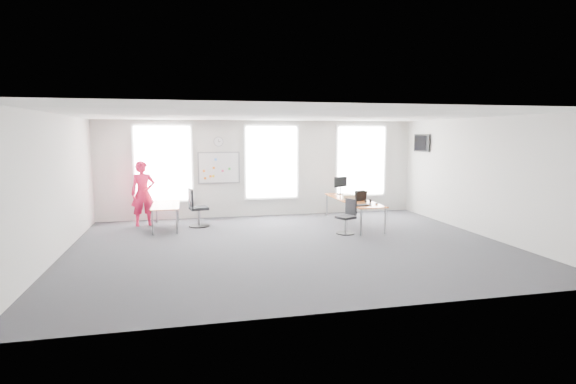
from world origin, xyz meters
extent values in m
plane|color=#28272C|center=(0.00, 0.00, 0.00)|extent=(10.00, 10.00, 0.00)
plane|color=white|center=(0.00, 0.00, 3.00)|extent=(10.00, 10.00, 0.00)
plane|color=silver|center=(0.00, 4.00, 1.50)|extent=(10.00, 0.00, 10.00)
plane|color=silver|center=(0.00, -4.00, 1.50)|extent=(10.00, 0.00, 10.00)
plane|color=silver|center=(-5.00, 0.00, 1.50)|extent=(0.00, 10.00, 10.00)
plane|color=silver|center=(5.00, 0.00, 1.50)|extent=(0.00, 10.00, 10.00)
cube|color=white|center=(-3.00, 3.97, 1.70)|extent=(1.60, 0.06, 2.20)
cube|color=white|center=(0.30, 3.97, 1.70)|extent=(1.60, 0.06, 2.20)
cube|color=white|center=(3.30, 3.97, 1.70)|extent=(1.60, 0.06, 2.20)
cube|color=#DA5C29|center=(2.31, 2.02, 0.70)|extent=(0.79, 2.95, 0.03)
cylinder|color=gray|center=(1.97, 0.61, 0.34)|extent=(0.05, 0.05, 0.69)
cylinder|color=gray|center=(2.64, 0.61, 0.34)|extent=(0.05, 0.05, 0.69)
cylinder|color=gray|center=(1.97, 3.44, 0.34)|extent=(0.05, 0.05, 0.69)
cylinder|color=gray|center=(2.64, 3.44, 0.34)|extent=(0.05, 0.05, 0.69)
cube|color=#DA5C29|center=(-2.91, 2.69, 0.65)|extent=(0.73, 1.82, 0.03)
cylinder|color=gray|center=(-3.22, 1.84, 0.32)|extent=(0.05, 0.05, 0.64)
cylinder|color=gray|center=(-2.61, 1.84, 0.32)|extent=(0.05, 0.05, 0.64)
cylinder|color=gray|center=(-3.22, 3.54, 0.32)|extent=(0.05, 0.05, 0.64)
cylinder|color=gray|center=(-2.61, 3.54, 0.32)|extent=(0.05, 0.05, 0.64)
cylinder|color=black|center=(1.66, 0.89, 0.01)|extent=(0.48, 0.48, 0.03)
cylinder|color=gray|center=(1.66, 0.89, 0.22)|extent=(0.06, 0.06, 0.39)
cube|color=black|center=(1.66, 0.89, 0.43)|extent=(0.53, 0.53, 0.06)
cube|color=black|center=(1.83, 0.97, 0.69)|extent=(0.20, 0.37, 0.41)
cylinder|color=black|center=(-2.02, 2.70, 0.02)|extent=(0.57, 0.57, 0.03)
cylinder|color=gray|center=(-2.02, 2.70, 0.26)|extent=(0.07, 0.07, 0.46)
cube|color=black|center=(-2.02, 2.70, 0.52)|extent=(0.57, 0.57, 0.08)
cube|color=black|center=(-2.24, 2.66, 0.83)|extent=(0.14, 0.47, 0.50)
imported|color=red|center=(-3.54, 3.20, 0.92)|extent=(0.75, 0.58, 1.83)
cube|color=silver|center=(-1.35, 3.97, 1.55)|extent=(1.20, 0.03, 0.90)
cylinder|color=gray|center=(-1.35, 3.97, 2.35)|extent=(0.30, 0.04, 0.30)
cube|color=black|center=(4.95, 3.00, 2.30)|extent=(0.06, 0.90, 0.55)
cube|color=black|center=(2.16, 0.94, 0.73)|extent=(0.46, 0.27, 0.02)
ellipsoid|color=black|center=(2.56, 1.01, 0.74)|extent=(0.11, 0.14, 0.05)
cylinder|color=black|center=(2.46, 1.21, 0.72)|extent=(0.07, 0.07, 0.01)
cylinder|color=black|center=(2.42, 1.40, 0.76)|extent=(0.04, 0.09, 0.09)
cylinder|color=black|center=(2.56, 1.40, 0.76)|extent=(0.04, 0.09, 0.09)
cylinder|color=gold|center=(2.42, 1.40, 0.76)|extent=(0.01, 0.09, 0.09)
cube|color=black|center=(2.49, 1.40, 0.81)|extent=(0.15, 0.02, 0.01)
cube|color=black|center=(2.40, 1.75, 0.87)|extent=(0.37, 0.18, 0.30)
cube|color=#FA6400|center=(2.40, 1.67, 0.86)|extent=(0.36, 0.20, 0.27)
cube|color=black|center=(2.40, 1.65, 0.87)|extent=(0.38, 0.20, 0.29)
cube|color=beige|center=(2.22, 2.16, 0.78)|extent=(0.39, 0.32, 0.12)
cylinder|color=black|center=(2.35, 3.26, 0.73)|extent=(0.20, 0.20, 0.02)
cylinder|color=black|center=(2.35, 3.26, 0.83)|extent=(0.04, 0.04, 0.20)
cube|color=black|center=(2.35, 3.25, 1.10)|extent=(0.48, 0.18, 0.33)
cube|color=black|center=(2.35, 3.23, 1.10)|extent=(0.43, 0.14, 0.29)
camera|label=1|loc=(-2.35, -9.93, 2.57)|focal=28.00mm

